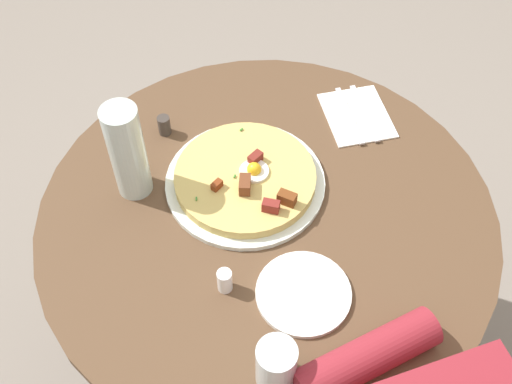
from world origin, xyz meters
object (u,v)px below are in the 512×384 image
object	(u,v)px
dining_table	(266,259)
salt_shaker	(225,281)
water_glass	(276,365)
pepper_shaker	(164,125)
water_bottle	(127,152)
pizza_plate	(245,182)
breakfast_pizza	(246,178)
fork	(350,115)
bread_plate	(303,293)
knife	(365,113)

from	to	relation	value
dining_table	salt_shaker	world-z (taller)	salt_shaker
water_glass	pepper_shaker	world-z (taller)	water_glass
water_bottle	water_glass	bearing A→B (deg)	-164.23
pizza_plate	pepper_shaker	xyz separation A→B (m)	(0.20, 0.12, 0.02)
pizza_plate	breakfast_pizza	distance (m)	0.02
breakfast_pizza	water_bottle	bearing A→B (deg)	72.38
dining_table	breakfast_pizza	xyz separation A→B (m)	(0.08, 0.02, 0.20)
water_glass	salt_shaker	size ratio (longest dim) A/B	1.99
breakfast_pizza	salt_shaker	bearing A→B (deg)	152.51
breakfast_pizza	fork	size ratio (longest dim) A/B	1.63
pizza_plate	breakfast_pizza	world-z (taller)	breakfast_pizza
fork	pepper_shaker	world-z (taller)	pepper_shaker
dining_table	fork	distance (m)	0.38
breakfast_pizza	pizza_plate	bearing A→B (deg)	25.58
bread_plate	knife	xyz separation A→B (m)	(0.38, -0.30, 0.00)
bread_plate	water_bottle	size ratio (longest dim) A/B	0.80
breakfast_pizza	bread_plate	distance (m)	0.28
fork	knife	size ratio (longest dim) A/B	1.00
pepper_shaker	water_bottle	bearing A→B (deg)	143.98
bread_plate	water_glass	world-z (taller)	water_glass
breakfast_pizza	water_bottle	xyz separation A→B (m)	(0.07, 0.22, 0.09)
bread_plate	pepper_shaker	distance (m)	0.50
breakfast_pizza	pepper_shaker	world-z (taller)	breakfast_pizza
dining_table	bread_plate	distance (m)	0.27
bread_plate	knife	world-z (taller)	bread_plate
fork	pizza_plate	bearing A→B (deg)	-63.32
pizza_plate	knife	distance (m)	0.34
knife	salt_shaker	size ratio (longest dim) A/B	3.52
knife	bread_plate	bearing A→B (deg)	-32.15
pizza_plate	breakfast_pizza	size ratio (longest dim) A/B	1.14
pizza_plate	water_bottle	size ratio (longest dim) A/B	1.50
dining_table	pepper_shaker	bearing A→B (deg)	26.67
dining_table	fork	size ratio (longest dim) A/B	5.16
salt_shaker	fork	bearing A→B (deg)	-50.60
knife	water_bottle	bearing A→B (deg)	-80.07
salt_shaker	pepper_shaker	size ratio (longest dim) A/B	1.12
water_bottle	pepper_shaker	xyz separation A→B (m)	(0.13, -0.10, -0.09)
dining_table	breakfast_pizza	bearing A→B (deg)	12.70
dining_table	knife	bearing A→B (deg)	-58.37
knife	breakfast_pizza	bearing A→B (deg)	-65.68
pizza_plate	salt_shaker	world-z (taller)	salt_shaker
breakfast_pizza	fork	bearing A→B (deg)	-68.99
water_glass	water_bottle	xyz separation A→B (m)	(0.48, 0.13, 0.06)
dining_table	knife	distance (m)	0.40
water_glass	fork	bearing A→B (deg)	-35.48
dining_table	water_bottle	world-z (taller)	water_bottle
bread_plate	fork	bearing A→B (deg)	-34.53
fork	salt_shaker	xyz separation A→B (m)	(-0.33, 0.40, 0.02)
salt_shaker	pepper_shaker	world-z (taller)	salt_shaker
water_bottle	fork	bearing A→B (deg)	-85.46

